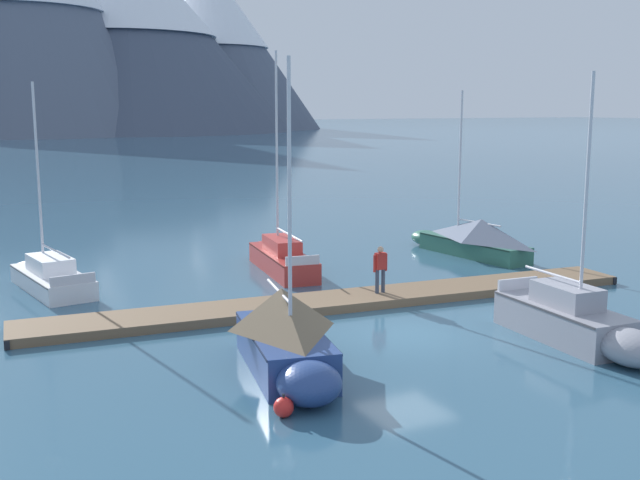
{
  "coord_description": "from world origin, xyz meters",
  "views": [
    {
      "loc": [
        -12.4,
        -19.31,
        6.9
      ],
      "look_at": [
        0.0,
        6.0,
        2.0
      ],
      "focal_mm": 43.33,
      "sensor_mm": 36.0,
      "label": 1
    }
  ],
  "objects_px": {
    "sailboat_mid_dock_port": "(280,257)",
    "sailboat_mid_dock_starboard": "(577,323)",
    "sailboat_far_berth": "(472,238)",
    "sailboat_nearest_berth": "(48,275)",
    "sailboat_second_berth": "(286,336)",
    "mooring_buoy_channel_marker": "(284,407)",
    "person_on_dock": "(380,266)"
  },
  "relations": [
    {
      "from": "sailboat_mid_dock_port",
      "to": "sailboat_mid_dock_starboard",
      "type": "bearing_deg",
      "value": -74.56
    },
    {
      "from": "sailboat_mid_dock_port",
      "to": "sailboat_far_berth",
      "type": "xyz_separation_m",
      "value": [
        9.27,
        -0.99,
        0.26
      ]
    },
    {
      "from": "sailboat_nearest_berth",
      "to": "sailboat_far_berth",
      "type": "xyz_separation_m",
      "value": [
        18.55,
        -1.85,
        0.34
      ]
    },
    {
      "from": "sailboat_second_berth",
      "to": "mooring_buoy_channel_marker",
      "type": "distance_m",
      "value": 3.07
    },
    {
      "from": "sailboat_nearest_berth",
      "to": "mooring_buoy_channel_marker",
      "type": "relative_size",
      "value": 14.34
    },
    {
      "from": "sailboat_nearest_berth",
      "to": "mooring_buoy_channel_marker",
      "type": "distance_m",
      "value": 15.69
    },
    {
      "from": "sailboat_mid_dock_starboard",
      "to": "person_on_dock",
      "type": "bearing_deg",
      "value": 110.06
    },
    {
      "from": "sailboat_mid_dock_port",
      "to": "sailboat_far_berth",
      "type": "height_order",
      "value": "sailboat_mid_dock_port"
    },
    {
      "from": "sailboat_nearest_berth",
      "to": "person_on_dock",
      "type": "distance_m",
      "value": 12.72
    },
    {
      "from": "person_on_dock",
      "to": "sailboat_far_berth",
      "type": "bearing_deg",
      "value": 33.6
    },
    {
      "from": "sailboat_far_berth",
      "to": "mooring_buoy_channel_marker",
      "type": "xyz_separation_m",
      "value": [
        -15.42,
        -13.53,
        -0.61
      ]
    },
    {
      "from": "sailboat_mid_dock_starboard",
      "to": "sailboat_far_berth",
      "type": "xyz_separation_m",
      "value": [
        5.58,
        12.38,
        0.18
      ]
    },
    {
      "from": "sailboat_nearest_berth",
      "to": "sailboat_second_berth",
      "type": "distance_m",
      "value": 13.43
    },
    {
      "from": "sailboat_second_berth",
      "to": "person_on_dock",
      "type": "bearing_deg",
      "value": 41.96
    },
    {
      "from": "sailboat_nearest_berth",
      "to": "person_on_dock",
      "type": "xyz_separation_m",
      "value": [
        10.43,
        -7.25,
        0.75
      ]
    },
    {
      "from": "sailboat_nearest_berth",
      "to": "person_on_dock",
      "type": "bearing_deg",
      "value": -34.8
    },
    {
      "from": "sailboat_mid_dock_starboard",
      "to": "person_on_dock",
      "type": "height_order",
      "value": "sailboat_mid_dock_starboard"
    },
    {
      "from": "sailboat_mid_dock_starboard",
      "to": "sailboat_far_berth",
      "type": "distance_m",
      "value": 13.58
    },
    {
      "from": "sailboat_second_berth",
      "to": "sailboat_mid_dock_starboard",
      "type": "bearing_deg",
      "value": -10.24
    },
    {
      "from": "sailboat_mid_dock_starboard",
      "to": "mooring_buoy_channel_marker",
      "type": "distance_m",
      "value": 9.91
    },
    {
      "from": "sailboat_far_berth",
      "to": "mooring_buoy_channel_marker",
      "type": "distance_m",
      "value": 20.52
    },
    {
      "from": "sailboat_second_berth",
      "to": "sailboat_mid_dock_port",
      "type": "relative_size",
      "value": 0.88
    },
    {
      "from": "sailboat_second_berth",
      "to": "mooring_buoy_channel_marker",
      "type": "bearing_deg",
      "value": -114.85
    },
    {
      "from": "sailboat_nearest_berth",
      "to": "sailboat_far_berth",
      "type": "distance_m",
      "value": 18.65
    },
    {
      "from": "sailboat_second_berth",
      "to": "sailboat_nearest_berth",
      "type": "bearing_deg",
      "value": 109.08
    },
    {
      "from": "sailboat_second_berth",
      "to": "sailboat_mid_dock_port",
      "type": "xyz_separation_m",
      "value": [
        4.9,
        11.82,
        -0.41
      ]
    },
    {
      "from": "sailboat_mid_dock_port",
      "to": "person_on_dock",
      "type": "bearing_deg",
      "value": -79.84
    },
    {
      "from": "sailboat_mid_dock_port",
      "to": "sailboat_second_berth",
      "type": "bearing_deg",
      "value": -112.5
    },
    {
      "from": "sailboat_nearest_berth",
      "to": "sailboat_mid_dock_port",
      "type": "distance_m",
      "value": 9.32
    },
    {
      "from": "sailboat_mid_dock_starboard",
      "to": "person_on_dock",
      "type": "xyz_separation_m",
      "value": [
        -2.55,
        6.98,
        0.6
      ]
    },
    {
      "from": "sailboat_mid_dock_port",
      "to": "mooring_buoy_channel_marker",
      "type": "xyz_separation_m",
      "value": [
        -6.14,
        -14.52,
        -0.35
      ]
    },
    {
      "from": "sailboat_mid_dock_starboard",
      "to": "mooring_buoy_channel_marker",
      "type": "relative_size",
      "value": 14.44
    }
  ]
}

